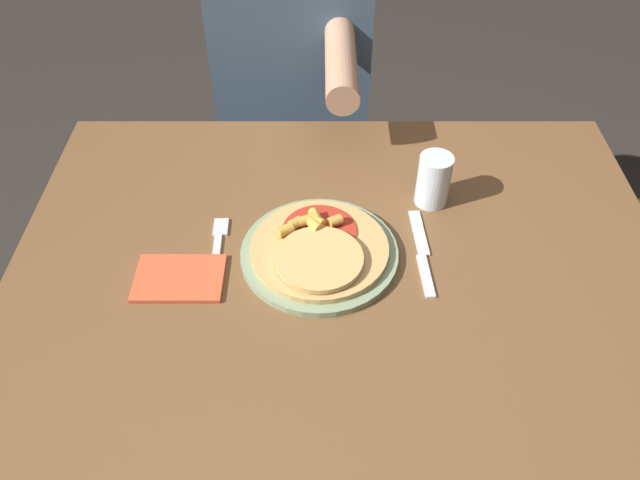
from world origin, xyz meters
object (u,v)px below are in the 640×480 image
at_px(pizza, 319,247).
at_px(dining_table, 340,295).
at_px(person_diner, 295,82).
at_px(knife, 423,253).
at_px(plate, 320,253).
at_px(drinking_glass, 434,180).
at_px(fork, 218,246).

bearing_deg(pizza, dining_table, 2.04).
bearing_deg(person_diner, knife, -69.54).
relative_size(plate, drinking_glass, 2.68).
bearing_deg(fork, plate, -6.28).
height_order(plate, knife, plate).
distance_m(pizza, person_diner, 0.71).
bearing_deg(knife, drinking_glass, 77.24).
bearing_deg(plate, fork, 173.72).
xyz_separation_m(fork, drinking_glass, (0.41, 0.13, 0.05)).
height_order(dining_table, plate, plate).
relative_size(pizza, knife, 1.14).
relative_size(plate, pizza, 1.14).
distance_m(dining_table, knife, 0.19).
bearing_deg(knife, dining_table, -177.98).
distance_m(pizza, drinking_glass, 0.27).
xyz_separation_m(plate, drinking_glass, (0.22, 0.15, 0.05)).
xyz_separation_m(pizza, person_diner, (-0.07, 0.70, -0.08)).
distance_m(plate, pizza, 0.02).
bearing_deg(pizza, fork, 172.62).
distance_m(dining_table, person_diner, 0.71).
height_order(dining_table, pizza, pizza).
bearing_deg(dining_table, drinking_glass, 39.99).
bearing_deg(dining_table, knife, 2.02).
relative_size(pizza, fork, 1.43).
distance_m(knife, drinking_glass, 0.16).
height_order(plate, pizza, pizza).
bearing_deg(person_diner, pizza, -84.44).
distance_m(plate, drinking_glass, 0.27).
relative_size(plate, person_diner, 0.24).
xyz_separation_m(fork, knife, (0.38, -0.02, 0.00)).
bearing_deg(drinking_glass, plate, -145.69).
bearing_deg(fork, knife, -2.66).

